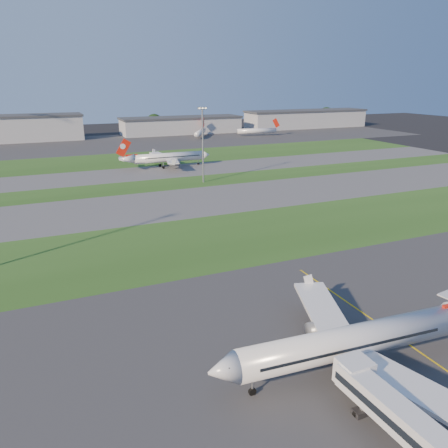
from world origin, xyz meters
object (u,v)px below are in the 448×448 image
airliner_taxiing (169,158)px  light_mast_centre (203,140)px  mini_jet_near (200,132)px  airliner_parked (355,341)px  mini_jet_far (257,131)px

airliner_taxiing → light_mast_centre: light_mast_centre is taller
airliner_taxiing → mini_jet_near: (47.28, 89.39, -0.70)m
airliner_parked → mini_jet_far: bearing=69.0°
airliner_parked → mini_jet_far: (101.55, 220.61, -0.84)m
light_mast_centre → airliner_parked: bearing=-101.0°
airliner_parked → mini_jet_far: 242.86m
airliner_taxiing → light_mast_centre: (3.04, -32.40, 10.83)m
airliner_taxiing → mini_jet_far: size_ratio=1.28×
light_mast_centre → mini_jet_far: bearing=54.8°
airliner_parked → mini_jet_near: size_ratio=1.47×
mini_jet_near → light_mast_centre: bearing=-169.6°
mini_jet_near → light_mast_centre: (-44.24, -121.79, 11.53)m
airliner_taxiing → mini_jet_near: airliner_taxiing is taller
airliner_taxiing → mini_jet_far: (84.04, 82.23, -0.70)m
airliner_parked → mini_jet_near: bearing=77.8°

